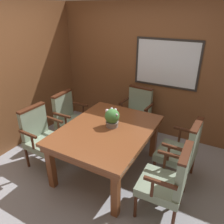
% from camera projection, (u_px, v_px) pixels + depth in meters
% --- Properties ---
extents(ground_plane, '(14.00, 14.00, 0.00)m').
position_uv_depth(ground_plane, '(91.00, 176.00, 3.35)').
color(ground_plane, '#93969E').
extents(wall_back, '(7.20, 0.08, 2.45)m').
position_uv_depth(wall_back, '(140.00, 71.00, 4.21)').
color(wall_back, brown).
rests_on(wall_back, ground_plane).
extents(wall_left, '(0.06, 7.20, 2.45)m').
position_uv_depth(wall_left, '(2.00, 83.00, 3.55)').
color(wall_left, brown).
rests_on(wall_left, ground_plane).
extents(dining_table, '(1.22, 1.57, 0.75)m').
position_uv_depth(dining_table, '(107.00, 134.00, 3.20)').
color(dining_table, brown).
rests_on(dining_table, ground_plane).
extents(chair_left_near, '(0.54, 0.58, 0.98)m').
position_uv_depth(chair_left_near, '(41.00, 135.00, 3.42)').
color(chair_left_near, '#472314').
rests_on(chair_left_near, ground_plane).
extents(chair_head_far, '(0.58, 0.55, 0.98)m').
position_uv_depth(chair_head_far, '(137.00, 111.00, 4.21)').
color(chair_head_far, '#472314').
rests_on(chair_head_far, ground_plane).
extents(chair_right_near, '(0.53, 0.57, 0.98)m').
position_uv_depth(chair_right_near, '(169.00, 180.00, 2.53)').
color(chair_right_near, '#472314').
rests_on(chair_right_near, ground_plane).
extents(chair_left_far, '(0.53, 0.57, 0.98)m').
position_uv_depth(chair_left_far, '(70.00, 117.00, 3.97)').
color(chair_left_far, '#472314').
rests_on(chair_left_far, ground_plane).
extents(chair_right_far, '(0.54, 0.58, 0.98)m').
position_uv_depth(chair_right_far, '(182.00, 149.00, 3.07)').
color(chair_right_far, '#472314').
rests_on(chair_right_far, ground_plane).
extents(potted_plant, '(0.22, 0.23, 0.28)m').
position_uv_depth(potted_plant, '(112.00, 118.00, 3.16)').
color(potted_plant, gray).
rests_on(potted_plant, dining_table).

